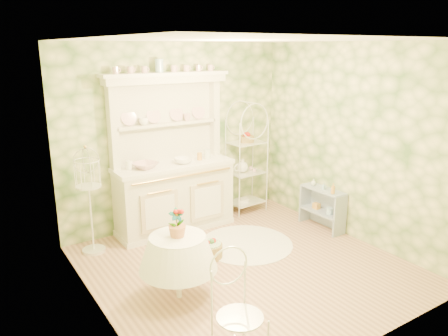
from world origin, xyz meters
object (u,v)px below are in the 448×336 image
round_table (178,270)px  birdcage_stand (90,198)px  bakers_rack (246,156)px  side_shelf (322,208)px  floor_basket (209,249)px  cafe_chair (240,311)px  kitchen_dresser (173,154)px

round_table → birdcage_stand: size_ratio=0.42×
bakers_rack → birdcage_stand: (-2.60, -0.15, -0.19)m
side_shelf → round_table: size_ratio=1.15×
floor_basket → birdcage_stand: bearing=140.8°
side_shelf → birdcage_stand: (-3.12, 1.07, 0.43)m
bakers_rack → cafe_chair: bearing=-131.6°
kitchen_dresser → side_shelf: bearing=-31.9°
birdcage_stand → side_shelf: bearing=-19.0°
bakers_rack → floor_basket: bakers_rack is taller
round_table → floor_basket: 1.00m
bakers_rack → side_shelf: 1.47m
kitchen_dresser → round_table: bearing=-115.8°
kitchen_dresser → floor_basket: bearing=-93.0°
side_shelf → floor_basket: size_ratio=1.97×
bakers_rack → cafe_chair: (-2.20, -2.95, -0.43)m
kitchen_dresser → floor_basket: size_ratio=6.21×
kitchen_dresser → side_shelf: kitchen_dresser is taller
bakers_rack → birdcage_stand: 2.61m
cafe_chair → floor_basket: size_ratio=2.75×
kitchen_dresser → round_table: size_ratio=3.61×
round_table → cafe_chair: 1.22m
cafe_chair → kitchen_dresser: bearing=80.7°
kitchen_dresser → round_table: kitchen_dresser is taller
cafe_chair → birdcage_stand: 2.84m
round_table → birdcage_stand: birdcage_stand is taller
cafe_chair → birdcage_stand: birdcage_stand is taller
floor_basket → kitchen_dresser: bearing=87.0°
round_table → cafe_chair: (-0.05, -1.21, 0.19)m
cafe_chair → bakers_rack: bearing=60.5°
side_shelf → round_table: bearing=-171.5°
bakers_rack → round_table: bakers_rack is taller
side_shelf → cafe_chair: cafe_chair is taller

